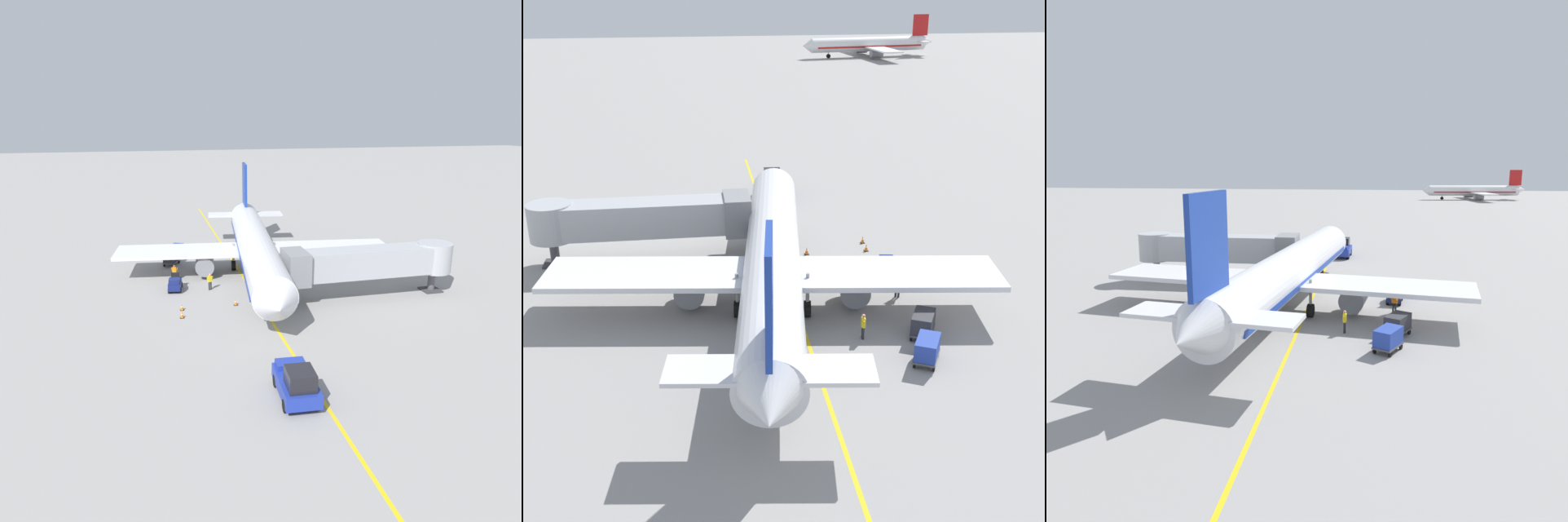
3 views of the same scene
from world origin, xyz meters
The scene contains 15 objects.
ground_plane centered at (0.00, 0.00, 0.00)m, with size 400.00×400.00×0.00m, color gray.
gate_lead_in_line centered at (0.00, 0.00, 0.00)m, with size 0.24×80.00×0.01m, color gold.
parked_airliner centered at (-1.52, 1.11, 3.19)m, with size 30.42×37.32×10.63m.
jet_bridge centered at (-10.56, 10.37, 3.46)m, with size 16.86×3.50×4.98m.
pushback_tractor centered at (1.53, 25.72, 1.10)m, with size 2.48×4.53×2.40m.
baggage_tug_lead centered at (7.44, 4.35, 0.71)m, with size 1.61×2.65×1.62m.
baggage_cart_front centered at (7.22, -4.52, 0.95)m, with size 2.16×2.89×1.58m.
baggage_cart_second_in_train centered at (6.45, -7.57, 0.95)m, with size 2.16×2.89×1.58m.
ground_crew_wing_walker centered at (3.45, -4.32, 0.95)m, with size 0.27×0.73×1.69m.
ground_crew_loader centered at (7.25, 1.09, 0.95)m, with size 0.72×0.34×1.69m.
ground_crew_marshaller centered at (4.02, 4.97, 0.95)m, with size 0.71×0.35×1.69m.
safety_cone_nose_left centered at (7.35, 11.47, 0.29)m, with size 0.36×0.36×0.59m.
safety_cone_nose_right centered at (7.21, 9.71, 0.29)m, with size 0.36×0.36×0.59m.
safety_cone_wing_tip centered at (2.29, 9.65, 0.29)m, with size 0.36×0.36×0.59m.
distant_taxiing_airliner centered at (40.26, 138.09, 3.03)m, with size 35.45×28.90×10.10m.
Camera 3 is at (5.10, -38.51, 12.04)m, focal length 33.95 mm.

